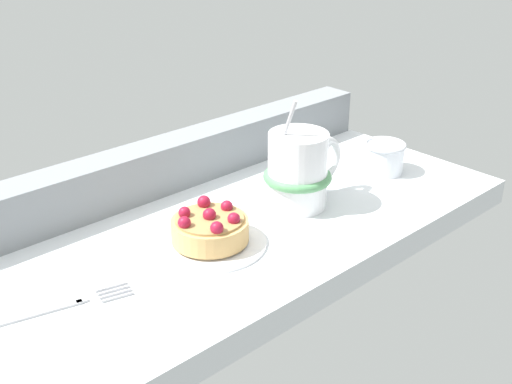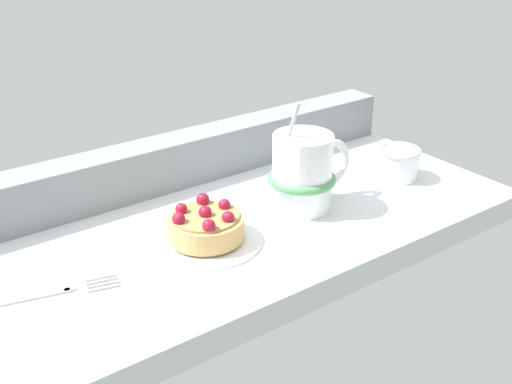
{
  "view_description": "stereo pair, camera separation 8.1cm",
  "coord_description": "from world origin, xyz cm",
  "px_view_note": "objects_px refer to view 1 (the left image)",
  "views": [
    {
      "loc": [
        -48.25,
        -56.32,
        39.76
      ],
      "look_at": [
        1.48,
        -2.26,
        4.5
      ],
      "focal_mm": 45.54,
      "sensor_mm": 36.0,
      "label": 1
    },
    {
      "loc": [
        -41.96,
        -61.49,
        39.76
      ],
      "look_at": [
        1.48,
        -2.26,
        4.5
      ],
      "focal_mm": 45.54,
      "sensor_mm": 36.0,
      "label": 2
    }
  ],
  "objects_px": {
    "dessert_fork": "(54,308)",
    "sugar_bowl": "(384,156)",
    "raspberry_tart": "(210,228)",
    "dessert_plate": "(210,242)",
    "coffee_mug": "(299,170)"
  },
  "relations": [
    {
      "from": "dessert_fork",
      "to": "sugar_bowl",
      "type": "relative_size",
      "value": 2.59
    },
    {
      "from": "raspberry_tart",
      "to": "dessert_fork",
      "type": "relative_size",
      "value": 0.56
    },
    {
      "from": "dessert_plate",
      "to": "coffee_mug",
      "type": "xyz_separation_m",
      "value": [
        0.16,
        0.0,
        0.05
      ]
    },
    {
      "from": "coffee_mug",
      "to": "dessert_fork",
      "type": "relative_size",
      "value": 0.92
    },
    {
      "from": "coffee_mug",
      "to": "sugar_bowl",
      "type": "height_order",
      "value": "coffee_mug"
    },
    {
      "from": "raspberry_tart",
      "to": "coffee_mug",
      "type": "bearing_deg",
      "value": 1.21
    },
    {
      "from": "raspberry_tart",
      "to": "sugar_bowl",
      "type": "bearing_deg",
      "value": -1.16
    },
    {
      "from": "dessert_plate",
      "to": "dessert_fork",
      "type": "height_order",
      "value": "same"
    },
    {
      "from": "dessert_plate",
      "to": "sugar_bowl",
      "type": "distance_m",
      "value": 0.33
    },
    {
      "from": "sugar_bowl",
      "to": "dessert_fork",
      "type": "bearing_deg",
      "value": 178.83
    },
    {
      "from": "dessert_plate",
      "to": "raspberry_tart",
      "type": "distance_m",
      "value": 0.02
    },
    {
      "from": "dessert_plate",
      "to": "dessert_fork",
      "type": "xyz_separation_m",
      "value": [
        -0.2,
        0.0,
        -0.0
      ]
    },
    {
      "from": "coffee_mug",
      "to": "dessert_fork",
      "type": "distance_m",
      "value": 0.36
    },
    {
      "from": "raspberry_tart",
      "to": "coffee_mug",
      "type": "distance_m",
      "value": 0.16
    },
    {
      "from": "dessert_fork",
      "to": "sugar_bowl",
      "type": "distance_m",
      "value": 0.53
    }
  ]
}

